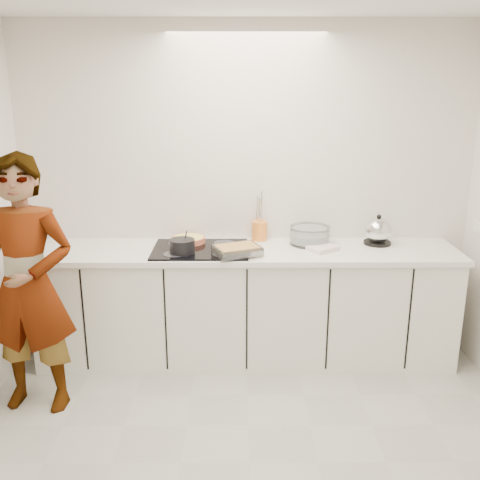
{
  "coord_description": "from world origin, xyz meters",
  "views": [
    {
      "loc": [
        -0.07,
        -2.63,
        2.12
      ],
      "look_at": [
        -0.05,
        1.05,
        1.05
      ],
      "focal_mm": 40.0,
      "sensor_mm": 36.0,
      "label": 1
    }
  ],
  "objects_px": {
    "kettle": "(378,232)",
    "cook": "(28,286)",
    "hob": "(201,249)",
    "baking_dish": "(237,250)",
    "mixing_bowl": "(310,236)",
    "saucepan": "(182,246)",
    "tart_dish": "(188,239)",
    "utensil_crock": "(259,231)"
  },
  "relations": [
    {
      "from": "tart_dish",
      "to": "utensil_crock",
      "type": "relative_size",
      "value": 1.82
    },
    {
      "from": "baking_dish",
      "to": "cook",
      "type": "relative_size",
      "value": 0.23
    },
    {
      "from": "baking_dish",
      "to": "kettle",
      "type": "relative_size",
      "value": 1.48
    },
    {
      "from": "cook",
      "to": "saucepan",
      "type": "bearing_deg",
      "value": 33.41
    },
    {
      "from": "baking_dish",
      "to": "mixing_bowl",
      "type": "bearing_deg",
      "value": 28.07
    },
    {
      "from": "hob",
      "to": "mixing_bowl",
      "type": "relative_size",
      "value": 2.25
    },
    {
      "from": "kettle",
      "to": "utensil_crock",
      "type": "bearing_deg",
      "value": 172.62
    },
    {
      "from": "saucepan",
      "to": "mixing_bowl",
      "type": "xyz_separation_m",
      "value": [
        0.98,
        0.27,
        0.0
      ]
    },
    {
      "from": "tart_dish",
      "to": "utensil_crock",
      "type": "distance_m",
      "value": 0.58
    },
    {
      "from": "tart_dish",
      "to": "baking_dish",
      "type": "distance_m",
      "value": 0.5
    },
    {
      "from": "saucepan",
      "to": "mixing_bowl",
      "type": "relative_size",
      "value": 0.75
    },
    {
      "from": "utensil_crock",
      "to": "baking_dish",
      "type": "bearing_deg",
      "value": -113.08
    },
    {
      "from": "hob",
      "to": "tart_dish",
      "type": "bearing_deg",
      "value": 122.9
    },
    {
      "from": "saucepan",
      "to": "kettle",
      "type": "relative_size",
      "value": 0.91
    },
    {
      "from": "mixing_bowl",
      "to": "saucepan",
      "type": "bearing_deg",
      "value": -164.54
    },
    {
      "from": "tart_dish",
      "to": "cook",
      "type": "distance_m",
      "value": 1.26
    },
    {
      "from": "mixing_bowl",
      "to": "utensil_crock",
      "type": "height_order",
      "value": "utensil_crock"
    },
    {
      "from": "baking_dish",
      "to": "utensil_crock",
      "type": "bearing_deg",
      "value": 66.92
    },
    {
      "from": "hob",
      "to": "baking_dish",
      "type": "relative_size",
      "value": 1.85
    },
    {
      "from": "baking_dish",
      "to": "mixing_bowl",
      "type": "height_order",
      "value": "mixing_bowl"
    },
    {
      "from": "kettle",
      "to": "cook",
      "type": "relative_size",
      "value": 0.15
    },
    {
      "from": "hob",
      "to": "utensil_crock",
      "type": "relative_size",
      "value": 4.64
    },
    {
      "from": "hob",
      "to": "saucepan",
      "type": "relative_size",
      "value": 3.01
    },
    {
      "from": "mixing_bowl",
      "to": "tart_dish",
      "type": "bearing_deg",
      "value": 179.55
    },
    {
      "from": "mixing_bowl",
      "to": "kettle",
      "type": "xyz_separation_m",
      "value": [
        0.54,
        -0.0,
        0.03
      ]
    },
    {
      "from": "saucepan",
      "to": "hob",
      "type": "bearing_deg",
      "value": 42.26
    },
    {
      "from": "utensil_crock",
      "to": "kettle",
      "type": "bearing_deg",
      "value": -7.38
    },
    {
      "from": "saucepan",
      "to": "utensil_crock",
      "type": "height_order",
      "value": "saucepan"
    },
    {
      "from": "mixing_bowl",
      "to": "cook",
      "type": "height_order",
      "value": "cook"
    },
    {
      "from": "baking_dish",
      "to": "utensil_crock",
      "type": "xyz_separation_m",
      "value": [
        0.18,
        0.42,
        0.03
      ]
    },
    {
      "from": "kettle",
      "to": "utensil_crock",
      "type": "relative_size",
      "value": 1.69
    },
    {
      "from": "kettle",
      "to": "cook",
      "type": "xyz_separation_m",
      "value": [
        -2.46,
        -0.79,
        -0.15
      ]
    },
    {
      "from": "cook",
      "to": "kettle",
      "type": "bearing_deg",
      "value": 22.47
    },
    {
      "from": "hob",
      "to": "cook",
      "type": "relative_size",
      "value": 0.42
    },
    {
      "from": "saucepan",
      "to": "baking_dish",
      "type": "relative_size",
      "value": 0.62
    },
    {
      "from": "utensil_crock",
      "to": "cook",
      "type": "xyz_separation_m",
      "value": [
        -1.54,
        -0.91,
        -0.12
      ]
    },
    {
      "from": "tart_dish",
      "to": "baking_dish",
      "type": "bearing_deg",
      "value": -39.05
    },
    {
      "from": "baking_dish",
      "to": "mixing_bowl",
      "type": "xyz_separation_m",
      "value": [
        0.57,
        0.3,
        0.02
      ]
    },
    {
      "from": "saucepan",
      "to": "cook",
      "type": "height_order",
      "value": "cook"
    },
    {
      "from": "hob",
      "to": "utensil_crock",
      "type": "bearing_deg",
      "value": 30.77
    },
    {
      "from": "kettle",
      "to": "mixing_bowl",
      "type": "bearing_deg",
      "value": 179.81
    },
    {
      "from": "hob",
      "to": "cook",
      "type": "distance_m",
      "value": 1.25
    }
  ]
}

